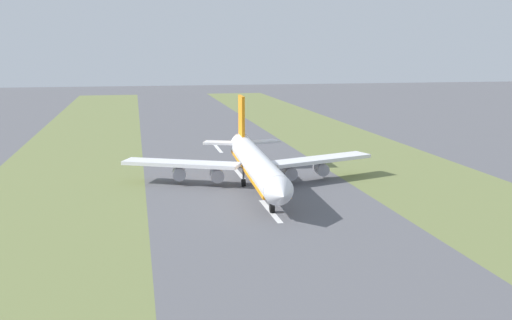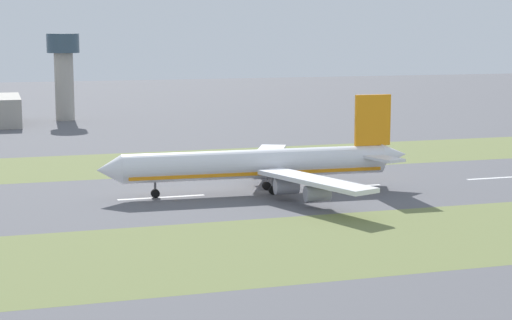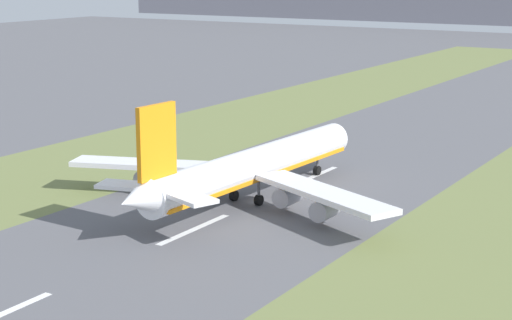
% 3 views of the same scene
% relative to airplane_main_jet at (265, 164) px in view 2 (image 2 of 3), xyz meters
% --- Properties ---
extents(ground_plane, '(800.00, 800.00, 0.00)m').
position_rel_airplane_main_jet_xyz_m(ground_plane, '(1.08, 0.39, -6.02)').
color(ground_plane, '#56565B').
extents(grass_median_west, '(40.00, 600.00, 0.01)m').
position_rel_airplane_main_jet_xyz_m(grass_median_west, '(-43.92, 0.39, -6.02)').
color(grass_median_west, olive).
rests_on(grass_median_west, ground).
extents(grass_median_east, '(40.00, 600.00, 0.01)m').
position_rel_airplane_main_jet_xyz_m(grass_median_east, '(46.08, 0.39, -6.02)').
color(grass_median_east, olive).
rests_on(grass_median_east, ground).
extents(centreline_dash_near, '(1.20, 18.00, 0.01)m').
position_rel_airplane_main_jet_xyz_m(centreline_dash_near, '(1.08, -58.10, -6.01)').
color(centreline_dash_near, silver).
rests_on(centreline_dash_near, ground).
extents(centreline_dash_mid, '(1.20, 18.00, 0.01)m').
position_rel_airplane_main_jet_xyz_m(centreline_dash_mid, '(1.08, -18.10, -6.01)').
color(centreline_dash_mid, silver).
rests_on(centreline_dash_mid, ground).
extents(centreline_dash_far, '(1.20, 18.00, 0.01)m').
position_rel_airplane_main_jet_xyz_m(centreline_dash_far, '(1.08, 21.90, -6.01)').
color(centreline_dash_far, silver).
rests_on(centreline_dash_far, ground).
extents(airplane_main_jet, '(64.07, 67.18, 20.20)m').
position_rel_airplane_main_jet_xyz_m(airplane_main_jet, '(0.00, 0.00, 0.00)').
color(airplane_main_jet, white).
rests_on(airplane_main_jet, ground).
extents(control_tower, '(12.00, 12.00, 32.36)m').
position_rel_airplane_main_jet_xyz_m(control_tower, '(158.18, 28.47, 13.93)').
color(control_tower, '#A39E93').
rests_on(control_tower, ground).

